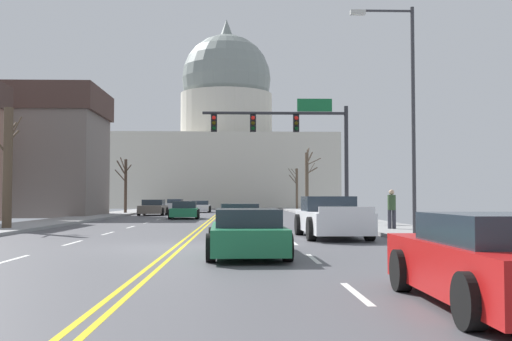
{
  "coord_description": "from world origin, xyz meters",
  "views": [
    {
      "loc": [
        1.73,
        -17.66,
        1.44
      ],
      "look_at": [
        2.95,
        24.03,
        3.29
      ],
      "focal_mm": 42.88,
      "sensor_mm": 36.0,
      "label": 1
    }
  ],
  "objects_px": {
    "sedan_oncoming_01": "(153,208)",
    "pedestrian_00": "(392,207)",
    "signal_gantry": "(294,133)",
    "sedan_oncoming_00": "(184,211)",
    "sedan_near_00": "(239,217)",
    "pickup_truck_near_01": "(331,219)",
    "bicycle_parked": "(465,234)",
    "street_lamp_right": "(405,99)",
    "sedan_oncoming_03": "(175,205)",
    "sedan_near_03": "(496,262)",
    "sedan_oncoming_02": "(200,207)",
    "sedan_near_02": "(247,233)"
  },
  "relations": [
    {
      "from": "signal_gantry",
      "to": "sedan_oncoming_03",
      "type": "xyz_separation_m",
      "value": [
        -10.1,
        35.77,
        -4.35
      ]
    },
    {
      "from": "street_lamp_right",
      "to": "sedan_oncoming_00",
      "type": "height_order",
      "value": "street_lamp_right"
    },
    {
      "from": "pickup_truck_near_01",
      "to": "pedestrian_00",
      "type": "height_order",
      "value": "pedestrian_00"
    },
    {
      "from": "bicycle_parked",
      "to": "sedan_oncoming_00",
      "type": "bearing_deg",
      "value": 110.42
    },
    {
      "from": "signal_gantry",
      "to": "sedan_oncoming_02",
      "type": "bearing_deg",
      "value": 103.99
    },
    {
      "from": "sedan_oncoming_00",
      "to": "bicycle_parked",
      "type": "bearing_deg",
      "value": -69.58
    },
    {
      "from": "sedan_oncoming_01",
      "to": "sedan_oncoming_02",
      "type": "distance_m",
      "value": 10.15
    },
    {
      "from": "pickup_truck_near_01",
      "to": "sedan_near_02",
      "type": "distance_m",
      "value": 7.59
    },
    {
      "from": "sedan_oncoming_03",
      "to": "pickup_truck_near_01",
      "type": "bearing_deg",
      "value": -77.41
    },
    {
      "from": "sedan_near_02",
      "to": "sedan_near_03",
      "type": "distance_m",
      "value": 7.81
    },
    {
      "from": "signal_gantry",
      "to": "sedan_oncoming_01",
      "type": "xyz_separation_m",
      "value": [
        -9.96,
        17.27,
        -4.36
      ]
    },
    {
      "from": "street_lamp_right",
      "to": "pedestrian_00",
      "type": "xyz_separation_m",
      "value": [
        0.25,
        3.13,
        -4.04
      ]
    },
    {
      "from": "pickup_truck_near_01",
      "to": "pedestrian_00",
      "type": "distance_m",
      "value": 4.59
    },
    {
      "from": "sedan_oncoming_00",
      "to": "pedestrian_00",
      "type": "xyz_separation_m",
      "value": [
        10.07,
        -16.38,
        0.49
      ]
    },
    {
      "from": "sedan_near_00",
      "to": "pickup_truck_near_01",
      "type": "xyz_separation_m",
      "value": [
        3.32,
        -6.05,
        0.12
      ]
    },
    {
      "from": "sedan_oncoming_01",
      "to": "pedestrian_00",
      "type": "bearing_deg",
      "value": -61.65
    },
    {
      "from": "sedan_near_00",
      "to": "sedan_near_03",
      "type": "distance_m",
      "value": 20.37
    },
    {
      "from": "street_lamp_right",
      "to": "sedan_near_00",
      "type": "xyz_separation_m",
      "value": [
        -6.13,
        5.78,
        -4.53
      ]
    },
    {
      "from": "signal_gantry",
      "to": "pedestrian_00",
      "type": "bearing_deg",
      "value": -65.61
    },
    {
      "from": "sedan_near_02",
      "to": "sedan_near_03",
      "type": "height_order",
      "value": "sedan_near_03"
    },
    {
      "from": "sedan_oncoming_01",
      "to": "pedestrian_00",
      "type": "xyz_separation_m",
      "value": [
        13.35,
        -24.75,
        0.45
      ]
    },
    {
      "from": "sedan_oncoming_02",
      "to": "sedan_oncoming_01",
      "type": "bearing_deg",
      "value": -108.75
    },
    {
      "from": "sedan_near_00",
      "to": "sedan_near_02",
      "type": "xyz_separation_m",
      "value": [
        0.18,
        -12.96,
        -0.0
      ]
    },
    {
      "from": "signal_gantry",
      "to": "bicycle_parked",
      "type": "bearing_deg",
      "value": -80.16
    },
    {
      "from": "sedan_near_03",
      "to": "sedan_oncoming_03",
      "type": "relative_size",
      "value": 0.98
    },
    {
      "from": "street_lamp_right",
      "to": "sedan_near_00",
      "type": "height_order",
      "value": "street_lamp_right"
    },
    {
      "from": "pedestrian_00",
      "to": "sedan_oncoming_00",
      "type": "bearing_deg",
      "value": 121.59
    },
    {
      "from": "street_lamp_right",
      "to": "pickup_truck_near_01",
      "type": "bearing_deg",
      "value": -174.52
    },
    {
      "from": "sedan_near_03",
      "to": "pedestrian_00",
      "type": "relative_size",
      "value": 2.76
    },
    {
      "from": "sedan_near_03",
      "to": "signal_gantry",
      "type": "bearing_deg",
      "value": 90.79
    },
    {
      "from": "pickup_truck_near_01",
      "to": "sedan_near_02",
      "type": "bearing_deg",
      "value": -114.44
    },
    {
      "from": "pedestrian_00",
      "to": "bicycle_parked",
      "type": "height_order",
      "value": "pedestrian_00"
    },
    {
      "from": "sedan_oncoming_00",
      "to": "sedan_oncoming_03",
      "type": "xyz_separation_m",
      "value": [
        -3.41,
        26.87,
        0.04
      ]
    },
    {
      "from": "pedestrian_00",
      "to": "signal_gantry",
      "type": "bearing_deg",
      "value": 114.39
    },
    {
      "from": "sedan_near_03",
      "to": "sedan_oncoming_03",
      "type": "distance_m",
      "value": 61.58
    },
    {
      "from": "pickup_truck_near_01",
      "to": "pedestrian_00",
      "type": "xyz_separation_m",
      "value": [
        3.07,
        3.4,
        0.36
      ]
    },
    {
      "from": "sedan_oncoming_00",
      "to": "sedan_oncoming_03",
      "type": "height_order",
      "value": "sedan_oncoming_03"
    },
    {
      "from": "pedestrian_00",
      "to": "sedan_oncoming_03",
      "type": "bearing_deg",
      "value": 107.32
    },
    {
      "from": "sedan_near_03",
      "to": "bicycle_parked",
      "type": "distance_m",
      "value": 8.39
    },
    {
      "from": "sedan_oncoming_00",
      "to": "pedestrian_00",
      "type": "distance_m",
      "value": 19.23
    },
    {
      "from": "sedan_near_00",
      "to": "sedan_near_03",
      "type": "relative_size",
      "value": 1.02
    },
    {
      "from": "sedan_oncoming_01",
      "to": "sedan_near_03",
      "type": "bearing_deg",
      "value": -76.27
    },
    {
      "from": "sedan_near_03",
      "to": "sedan_oncoming_01",
      "type": "bearing_deg",
      "value": 103.73
    },
    {
      "from": "sedan_oncoming_00",
      "to": "sedan_oncoming_01",
      "type": "relative_size",
      "value": 0.99
    },
    {
      "from": "sedan_near_02",
      "to": "sedan_oncoming_02",
      "type": "relative_size",
      "value": 1.07
    },
    {
      "from": "signal_gantry",
      "to": "sedan_near_00",
      "type": "height_order",
      "value": "signal_gantry"
    },
    {
      "from": "signal_gantry",
      "to": "sedan_oncoming_00",
      "type": "xyz_separation_m",
      "value": [
        -6.68,
        8.9,
        -4.39
      ]
    },
    {
      "from": "sedan_oncoming_03",
      "to": "sedan_near_02",
      "type": "bearing_deg",
      "value": -82.26
    },
    {
      "from": "signal_gantry",
      "to": "sedan_near_00",
      "type": "relative_size",
      "value": 1.72
    },
    {
      "from": "sedan_oncoming_02",
      "to": "pedestrian_00",
      "type": "height_order",
      "value": "pedestrian_00"
    }
  ]
}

